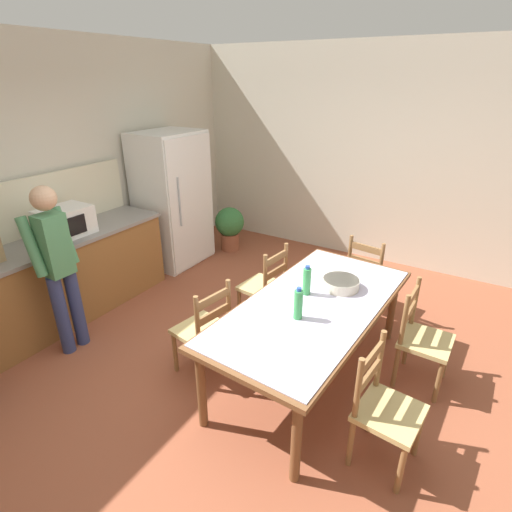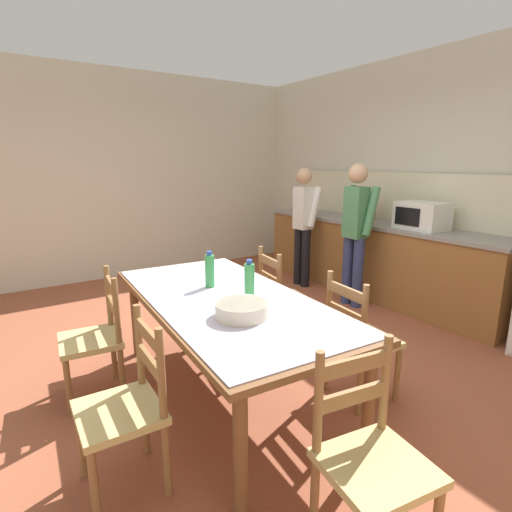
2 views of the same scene
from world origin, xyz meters
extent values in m
plane|color=brown|center=(0.00, 0.00, 0.00)|extent=(8.32, 8.32, 0.00)
cube|color=beige|center=(0.00, 2.66, 1.45)|extent=(6.52, 0.12, 2.90)
cube|color=beige|center=(3.26, 0.00, 1.45)|extent=(0.12, 5.20, 2.90)
cube|color=brown|center=(-0.61, 2.23, 0.44)|extent=(3.39, 0.62, 0.88)
cube|color=gray|center=(-0.61, 2.23, 0.90)|extent=(3.43, 0.66, 0.04)
cube|color=white|center=(1.65, 2.20, 0.91)|extent=(0.89, 0.68, 1.82)
cube|color=white|center=(1.65, 1.85, 0.91)|extent=(0.86, 0.02, 1.75)
cylinder|color=#A5AAB2|center=(1.38, 1.83, 1.00)|extent=(0.02, 0.02, 0.64)
cube|color=white|center=(0.04, 2.21, 1.07)|extent=(0.50, 0.38, 0.30)
cube|color=black|center=(-0.01, 2.01, 1.07)|extent=(0.30, 0.01, 0.19)
cylinder|color=brown|center=(-0.60, -0.82, 0.35)|extent=(0.07, 0.07, 0.70)
cylinder|color=brown|center=(1.32, -0.94, 0.35)|extent=(0.07, 0.07, 0.70)
cylinder|color=brown|center=(-0.55, -0.01, 0.35)|extent=(0.07, 0.07, 0.70)
cylinder|color=brown|center=(1.37, -0.13, 0.35)|extent=(0.07, 0.07, 0.70)
cube|color=brown|center=(0.38, -0.48, 0.72)|extent=(2.18, 1.14, 0.04)
cube|color=#B7B2CC|center=(0.38, -0.48, 0.75)|extent=(2.10, 1.09, 0.01)
cylinder|color=green|center=(0.12, -0.46, 0.87)|extent=(0.07, 0.07, 0.24)
cylinder|color=#2D51B2|center=(0.12, -0.46, 1.01)|extent=(0.04, 0.04, 0.03)
cylinder|color=green|center=(0.50, -0.36, 0.87)|extent=(0.07, 0.07, 0.24)
cylinder|color=#2D51B2|center=(0.50, -0.36, 1.01)|extent=(0.04, 0.04, 0.03)
cylinder|color=beige|center=(0.75, -0.58, 0.80)|extent=(0.32, 0.32, 0.09)
cylinder|color=beige|center=(0.75, -0.58, 0.83)|extent=(0.31, 0.31, 0.02)
cylinder|color=olive|center=(-0.34, -1.43, 0.21)|extent=(0.04, 0.04, 0.41)
cylinder|color=olive|center=(0.02, -1.47, 0.21)|extent=(0.04, 0.04, 0.41)
cylinder|color=olive|center=(-0.31, -1.09, 0.21)|extent=(0.04, 0.04, 0.41)
cylinder|color=olive|center=(0.05, -1.13, 0.21)|extent=(0.04, 0.04, 0.41)
cube|color=tan|center=(-0.15, -1.28, 0.43)|extent=(0.46, 0.44, 0.04)
cylinder|color=olive|center=(-0.31, -1.09, 0.68)|extent=(0.04, 0.04, 0.46)
cylinder|color=olive|center=(0.05, -1.13, 0.68)|extent=(0.04, 0.04, 0.46)
cube|color=olive|center=(-0.13, -1.11, 0.81)|extent=(0.36, 0.06, 0.07)
cube|color=olive|center=(-0.13, -1.11, 0.66)|extent=(0.36, 0.06, 0.07)
cylinder|color=olive|center=(0.16, 0.52, 0.21)|extent=(0.04, 0.04, 0.41)
cylinder|color=olive|center=(-0.19, 0.58, 0.21)|extent=(0.04, 0.04, 0.41)
cylinder|color=olive|center=(0.11, 0.19, 0.21)|extent=(0.04, 0.04, 0.41)
cylinder|color=olive|center=(-0.25, 0.25, 0.21)|extent=(0.04, 0.04, 0.41)
cube|color=tan|center=(-0.04, 0.39, 0.43)|extent=(0.48, 0.46, 0.04)
cylinder|color=olive|center=(0.11, 0.19, 0.68)|extent=(0.04, 0.04, 0.46)
cylinder|color=olive|center=(-0.25, 0.25, 0.68)|extent=(0.04, 0.04, 0.46)
cube|color=olive|center=(-0.07, 0.22, 0.81)|extent=(0.36, 0.08, 0.07)
cube|color=olive|center=(-0.07, 0.22, 0.66)|extent=(0.36, 0.08, 0.07)
cylinder|color=olive|center=(1.11, 0.47, 0.21)|extent=(0.04, 0.04, 0.41)
cylinder|color=olive|center=(0.75, 0.51, 0.21)|extent=(0.04, 0.04, 0.41)
cylinder|color=olive|center=(1.07, 0.14, 0.21)|extent=(0.04, 0.04, 0.41)
cylinder|color=olive|center=(0.72, 0.18, 0.21)|extent=(0.04, 0.04, 0.41)
cube|color=tan|center=(0.91, 0.33, 0.43)|extent=(0.46, 0.44, 0.04)
cylinder|color=olive|center=(1.07, 0.14, 0.68)|extent=(0.04, 0.04, 0.46)
cylinder|color=olive|center=(0.72, 0.18, 0.68)|extent=(0.04, 0.04, 0.46)
cube|color=olive|center=(0.89, 0.16, 0.81)|extent=(0.36, 0.06, 0.07)
cube|color=olive|center=(0.89, 0.16, 0.66)|extent=(0.36, 0.06, 0.07)
cylinder|color=olive|center=(1.91, -0.77, 0.21)|extent=(0.04, 0.04, 0.41)
cylinder|color=olive|center=(1.97, -0.41, 0.21)|extent=(0.04, 0.04, 0.41)
cylinder|color=olive|center=(1.58, -0.72, 0.21)|extent=(0.04, 0.04, 0.41)
cylinder|color=olive|center=(1.63, -0.36, 0.21)|extent=(0.04, 0.04, 0.41)
cube|color=tan|center=(1.77, -0.56, 0.43)|extent=(0.46, 0.48, 0.04)
cylinder|color=olive|center=(1.58, -0.72, 0.68)|extent=(0.04, 0.04, 0.46)
cylinder|color=olive|center=(1.63, -0.36, 0.68)|extent=(0.04, 0.04, 0.46)
cube|color=olive|center=(1.61, -0.54, 0.81)|extent=(0.08, 0.36, 0.07)
cube|color=olive|center=(1.61, -0.54, 0.66)|extent=(0.08, 0.36, 0.07)
cylinder|color=olive|center=(0.62, -1.50, 0.21)|extent=(0.04, 0.04, 0.41)
cylinder|color=olive|center=(0.98, -1.51, 0.21)|extent=(0.04, 0.04, 0.41)
cylinder|color=olive|center=(0.63, -1.16, 0.21)|extent=(0.04, 0.04, 0.41)
cylinder|color=olive|center=(0.99, -1.17, 0.21)|extent=(0.04, 0.04, 0.41)
cube|color=tan|center=(0.81, -1.34, 0.43)|extent=(0.43, 0.41, 0.04)
cylinder|color=olive|center=(0.63, -1.16, 0.68)|extent=(0.04, 0.04, 0.46)
cylinder|color=olive|center=(0.99, -1.17, 0.68)|extent=(0.04, 0.04, 0.46)
cube|color=olive|center=(0.81, -1.17, 0.81)|extent=(0.36, 0.04, 0.07)
cube|color=olive|center=(0.81, -1.17, 0.66)|extent=(0.36, 0.04, 0.07)
cylinder|color=navy|center=(-0.52, 1.68, 0.41)|extent=(0.12, 0.12, 0.81)
cylinder|color=navy|center=(-0.36, 1.68, 0.41)|extent=(0.12, 0.12, 0.81)
cube|color=#478456|center=(-0.44, 1.68, 1.10)|extent=(0.23, 0.19, 0.57)
sphere|color=tan|center=(-0.44, 1.68, 1.53)|extent=(0.22, 0.22, 0.22)
cylinder|color=#478456|center=(-0.60, 1.75, 1.12)|extent=(0.09, 0.22, 0.55)
cylinder|color=#478456|center=(-0.28, 1.75, 1.12)|extent=(0.09, 0.22, 0.55)
cylinder|color=brown|center=(2.38, 1.76, 0.13)|extent=(0.28, 0.28, 0.26)
sphere|color=#337038|center=(2.38, 1.76, 0.45)|extent=(0.44, 0.44, 0.44)
camera|label=1|loc=(-2.29, -1.55, 2.47)|focal=28.00mm
camera|label=2|loc=(2.66, -1.75, 1.65)|focal=28.00mm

